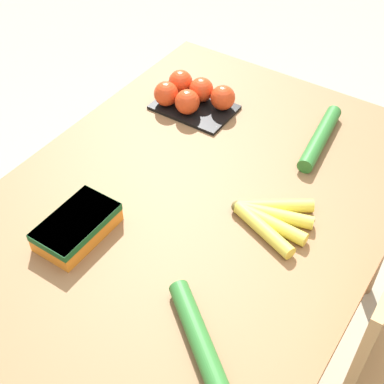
% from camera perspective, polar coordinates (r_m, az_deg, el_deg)
% --- Properties ---
extents(ground_plane, '(12.00, 12.00, 0.00)m').
position_cam_1_polar(ground_plane, '(1.99, 0.00, -16.73)').
color(ground_plane, '#B7A88E').
extents(dining_table, '(1.33, 0.94, 0.77)m').
position_cam_1_polar(dining_table, '(1.44, 0.00, -3.72)').
color(dining_table, olive).
rests_on(dining_table, ground_plane).
extents(banana_bunch, '(0.20, 0.20, 0.03)m').
position_cam_1_polar(banana_bunch, '(1.31, 8.29, -2.76)').
color(banana_bunch, brown).
rests_on(banana_bunch, dining_table).
extents(tomato_pack, '(0.16, 0.24, 0.09)m').
position_cam_1_polar(tomato_pack, '(1.65, -0.00, 10.29)').
color(tomato_pack, black).
rests_on(tomato_pack, dining_table).
extents(carrot_bag, '(0.20, 0.12, 0.06)m').
position_cam_1_polar(carrot_bag, '(1.29, -12.19, -3.51)').
color(carrot_bag, orange).
rests_on(carrot_bag, dining_table).
extents(cucumber_near, '(0.20, 0.25, 0.04)m').
position_cam_1_polar(cucumber_near, '(1.09, 0.90, -15.68)').
color(cucumber_near, '#2D702D').
rests_on(cucumber_near, dining_table).
extents(cucumber_far, '(0.28, 0.08, 0.04)m').
position_cam_1_polar(cucumber_far, '(1.56, 13.52, 5.65)').
color(cucumber_far, '#2D702D').
rests_on(cucumber_far, dining_table).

